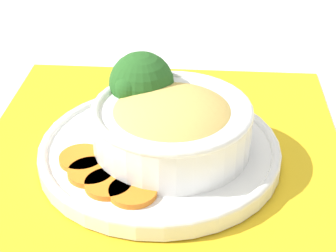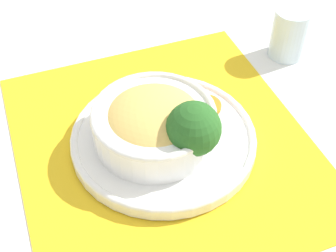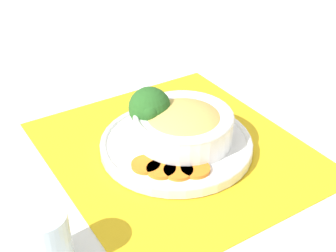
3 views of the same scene
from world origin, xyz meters
TOP-DOWN VIEW (x-y plane):
  - ground_plane at (0.00, 0.00)m, footprint 4.00×4.00m
  - placemat at (0.00, 0.00)m, footprint 0.51×0.47m
  - plate at (0.00, 0.00)m, footprint 0.28×0.28m
  - bowl at (-0.00, -0.01)m, footprint 0.18×0.18m
  - broccoli_floret at (0.05, 0.03)m, footprint 0.08×0.08m
  - carrot_slice_near at (-0.04, 0.08)m, footprint 0.05×0.05m
  - carrot_slice_middle at (-0.06, 0.06)m, footprint 0.05×0.05m
  - carrot_slice_far at (-0.08, 0.04)m, footprint 0.05×0.05m
  - carrot_slice_extra at (-0.09, 0.01)m, footprint 0.05×0.05m

SIDE VIEW (x-z plane):
  - ground_plane at x=0.00m, z-range 0.00..0.00m
  - placemat at x=0.00m, z-range 0.00..0.00m
  - plate at x=0.00m, z-range 0.00..0.03m
  - carrot_slice_near at x=-0.04m, z-range 0.02..0.03m
  - carrot_slice_middle at x=-0.06m, z-range 0.02..0.03m
  - carrot_slice_far at x=-0.08m, z-range 0.02..0.03m
  - carrot_slice_extra at x=-0.09m, z-range 0.02..0.03m
  - bowl at x=0.00m, z-range 0.02..0.09m
  - broccoli_floret at x=0.05m, z-range 0.03..0.12m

